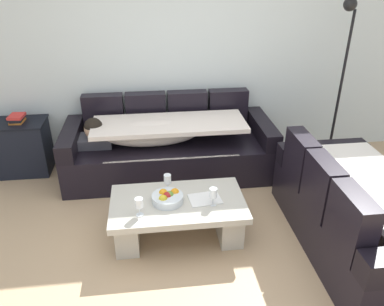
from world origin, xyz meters
TOP-DOWN VIEW (x-y plane):
  - ground_plane at (0.00, 0.00)m, footprint 14.00×14.00m
  - back_wall at (0.00, 2.15)m, footprint 9.00×0.10m
  - couch_along_wall at (-0.24, 1.62)m, footprint 2.38×0.92m
  - couch_near_window at (1.32, 0.11)m, footprint 0.92×1.79m
  - coffee_table at (-0.21, 0.44)m, footprint 1.20×0.68m
  - fruit_bowl at (-0.30, 0.44)m, footprint 0.28×0.28m
  - wine_glass_near_left at (-0.54, 0.27)m, footprint 0.07×0.07m
  - wine_glass_near_right at (0.09, 0.35)m, footprint 0.07×0.07m
  - wine_glass_far_back at (-0.29, 0.62)m, footprint 0.07×0.07m
  - open_magazine at (0.04, 0.43)m, footprint 0.30×0.24m
  - side_cabinet at (-1.98, 1.85)m, footprint 0.72×0.44m
  - book_stack_on_cabinet at (-1.91, 1.85)m, footprint 0.17×0.22m
  - floor_lamp at (1.77, 1.64)m, footprint 0.33×0.31m

SIDE VIEW (x-z plane):
  - ground_plane at x=0.00m, z-range 0.00..0.00m
  - coffee_table at x=-0.21m, z-range 0.05..0.43m
  - side_cabinet at x=-1.98m, z-range 0.00..0.64m
  - couch_along_wall at x=-0.24m, z-range -0.11..0.77m
  - couch_near_window at x=1.32m, z-range -0.11..0.77m
  - open_magazine at x=0.04m, z-range 0.38..0.39m
  - fruit_bowl at x=-0.30m, z-range 0.37..0.47m
  - wine_glass_near_left at x=-0.54m, z-range 0.41..0.58m
  - wine_glass_near_right at x=0.09m, z-range 0.41..0.58m
  - wine_glass_far_back at x=-0.29m, z-range 0.41..0.58m
  - book_stack_on_cabinet at x=-1.91m, z-range 0.64..0.73m
  - floor_lamp at x=1.77m, z-range 0.14..2.09m
  - back_wall at x=0.00m, z-range 0.00..2.70m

